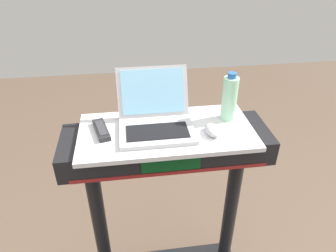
{
  "coord_description": "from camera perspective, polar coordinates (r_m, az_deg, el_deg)",
  "views": [
    {
      "loc": [
        -0.15,
        -0.4,
        1.81
      ],
      "look_at": [
        0.0,
        0.65,
        1.14
      ],
      "focal_mm": 33.53,
      "sensor_mm": 36.0,
      "label": 1
    }
  ],
  "objects": [
    {
      "name": "desk_board",
      "position": [
        1.33,
        -0.3,
        -1.04
      ],
      "size": [
        0.74,
        0.37,
        0.02
      ],
      "primitive_type": "cube",
      "color": "silver",
      "rests_on": "treadmill_base"
    },
    {
      "name": "laptop",
      "position": [
        1.32,
        -2.27,
        1.52
      ],
      "size": [
        0.31,
        0.31,
        0.22
      ],
      "rotation": [
        0.0,
        0.0,
        -0.07
      ],
      "color": "#B7B7BC",
      "rests_on": "desk_board"
    },
    {
      "name": "computer_mouse",
      "position": [
        1.31,
        8.13,
        -0.74
      ],
      "size": [
        0.06,
        0.1,
        0.03
      ],
      "primitive_type": "ellipsoid",
      "rotation": [
        0.0,
        0.0,
        0.04
      ],
      "color": "#B2B2B7",
      "rests_on": "desk_board"
    },
    {
      "name": "water_bottle",
      "position": [
        1.38,
        11.11,
        5.0
      ],
      "size": [
        0.07,
        0.07,
        0.22
      ],
      "color": "#9EDBB2",
      "rests_on": "desk_board"
    },
    {
      "name": "tv_remote",
      "position": [
        1.34,
        -12.02,
        -0.68
      ],
      "size": [
        0.08,
        0.17,
        0.02
      ],
      "color": "#232326",
      "rests_on": "desk_board"
    }
  ]
}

